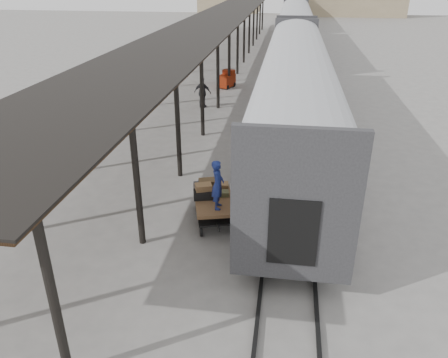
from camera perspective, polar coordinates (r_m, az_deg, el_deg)
ground at (r=15.39m, az=-3.47°, el=-4.54°), size 160.00×160.00×0.00m
train at (r=47.07m, az=9.28°, el=19.17°), size 3.45×76.01×4.01m
canopy at (r=37.71m, az=-1.27°, el=19.95°), size 4.90×64.30×4.15m
rails at (r=47.63m, az=9.06°, el=16.05°), size 1.54×150.00×0.12m
baggage_cart at (r=14.70m, az=-1.35°, el=-3.14°), size 1.83×2.64×0.86m
suitcase_stack at (r=14.81m, az=-2.13°, el=-1.22°), size 1.33×1.30×0.45m
luggage_tug at (r=32.39m, az=0.34°, el=12.84°), size 1.28×1.59×1.22m
porter at (r=13.62m, az=-0.82°, el=-0.74°), size 0.44×0.63×1.63m
pedestrian at (r=27.37m, az=-2.81°, el=11.20°), size 1.14×0.60×1.85m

